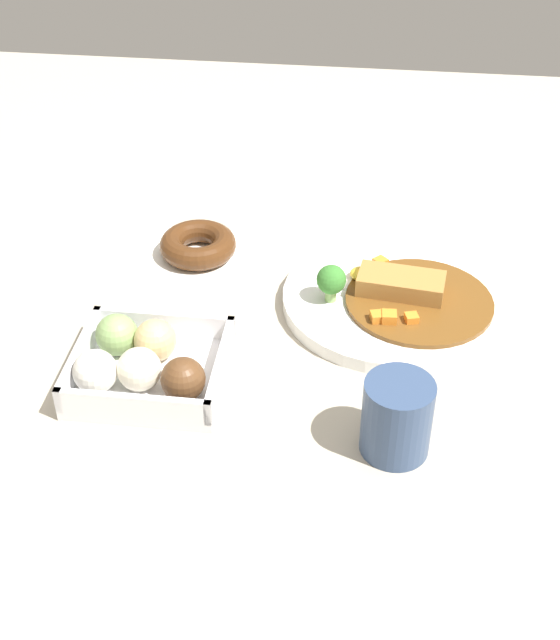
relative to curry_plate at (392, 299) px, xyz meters
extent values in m
plane|color=#B2A893|center=(-0.14, 0.02, -0.01)|extent=(1.60, 1.60, 0.00)
cylinder|color=white|center=(0.00, 0.00, 0.00)|extent=(0.27, 0.27, 0.02)
cylinder|color=brown|center=(0.03, -0.01, 0.01)|extent=(0.18, 0.18, 0.01)
cube|color=#A87538|center=(0.01, 0.00, 0.02)|extent=(0.11, 0.06, 0.02)
cylinder|color=white|center=(-0.04, 0.03, 0.01)|extent=(0.06, 0.06, 0.00)
ellipsoid|color=yellow|center=(-0.04, 0.03, 0.02)|extent=(0.03, 0.03, 0.01)
cylinder|color=#8CB766|center=(-0.08, -0.02, 0.01)|extent=(0.01, 0.01, 0.02)
sphere|color=#387A2D|center=(-0.08, -0.02, 0.04)|extent=(0.04, 0.04, 0.04)
cube|color=orange|center=(0.02, -0.06, 0.01)|extent=(0.02, 0.02, 0.01)
cube|color=orange|center=(0.00, -0.06, 0.01)|extent=(0.02, 0.02, 0.02)
cube|color=orange|center=(-0.02, -0.06, 0.01)|extent=(0.02, 0.02, 0.02)
cube|color=orange|center=(-0.02, 0.06, 0.01)|extent=(0.02, 0.02, 0.02)
cube|color=white|center=(-0.27, -0.17, -0.01)|extent=(0.17, 0.15, 0.01)
cube|color=white|center=(-0.35, -0.17, 0.01)|extent=(0.01, 0.15, 0.03)
cube|color=white|center=(-0.19, -0.17, 0.01)|extent=(0.01, 0.15, 0.03)
cube|color=white|center=(-0.27, -0.25, 0.01)|extent=(0.17, 0.01, 0.03)
cube|color=white|center=(-0.27, -0.10, 0.01)|extent=(0.17, 0.01, 0.03)
sphere|color=silver|center=(-0.32, -0.21, 0.02)|extent=(0.05, 0.05, 0.05)
sphere|color=#EFE5C6|center=(-0.27, -0.20, 0.02)|extent=(0.05, 0.05, 0.05)
sphere|color=brown|center=(-0.22, -0.21, 0.02)|extent=(0.05, 0.05, 0.05)
sphere|color=#84A860|center=(-0.31, -0.14, 0.02)|extent=(0.05, 0.05, 0.05)
sphere|color=#DBB77A|center=(-0.27, -0.15, 0.02)|extent=(0.05, 0.05, 0.05)
cube|color=white|center=(-0.27, 0.09, -0.01)|extent=(0.15, 0.15, 0.00)
torus|color=#4C2B14|center=(-0.27, 0.09, 0.00)|extent=(0.11, 0.11, 0.03)
cylinder|color=#33476B|center=(0.01, -0.25, 0.03)|extent=(0.07, 0.07, 0.09)
camera|label=1|loc=(-0.03, -0.89, 0.63)|focal=48.14mm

